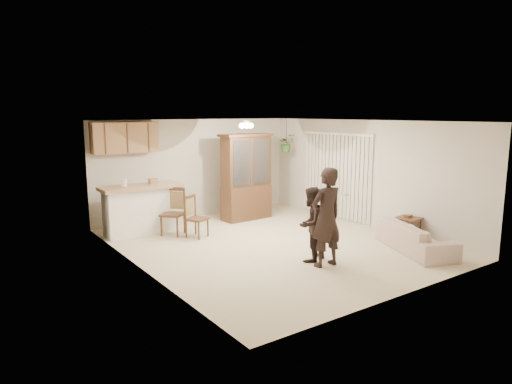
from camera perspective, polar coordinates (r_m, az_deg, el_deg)
floor at (r=9.45m, az=1.91°, el=-6.50°), size 6.50×6.50×0.00m
ceiling at (r=9.07m, az=2.00°, el=8.84°), size 5.50×6.50×0.02m
wall_back at (r=11.91m, az=-7.50°, el=2.99°), size 5.50×0.02×2.50m
wall_front at (r=6.91m, az=18.41°, el=-2.46°), size 5.50×0.02×2.50m
wall_left at (r=7.86m, az=-14.28°, el=-0.81°), size 0.02×6.50×2.50m
wall_right at (r=11.04m, az=13.45°, el=2.25°), size 0.02×6.50×2.50m
breakfast_bar at (r=10.47m, az=-14.11°, el=-2.35°), size 1.60×0.55×1.00m
bar_top at (r=10.37m, az=-14.24°, el=0.62°), size 1.75×0.70×0.08m
upper_cabinets at (r=10.92m, az=-16.08°, el=6.54°), size 1.50×0.34×0.70m
vertical_blinds at (r=11.64m, az=9.98°, el=2.01°), size 0.06×2.30×2.10m
ceiling_fixture at (r=10.16m, az=-1.21°, el=8.39°), size 0.36×0.36×0.20m
hanging_plant at (r=12.40m, az=3.80°, el=6.11°), size 0.43×0.37×0.48m
plant_cord at (r=12.38m, az=3.82°, el=7.61°), size 0.01×0.01×0.65m
sofa at (r=9.43m, az=19.29°, el=-4.80°), size 1.41×2.01×0.73m
adult at (r=8.00m, az=8.78°, el=-2.98°), size 0.66×0.44×1.80m
child at (r=8.30m, az=6.88°, el=-4.06°), size 0.78×0.69×1.35m
china_hutch at (r=11.43m, az=-1.24°, el=1.82°), size 1.39×0.59×2.15m
side_table at (r=10.08m, az=18.43°, el=-4.41°), size 0.52×0.52×0.57m
chair_bar at (r=9.96m, az=-7.38°, el=-4.19°), size 0.54×0.54×0.91m
chair_hutch_left at (r=10.25m, az=-10.34°, el=-3.67°), size 0.64×0.64×1.03m
chair_hutch_right at (r=12.46m, az=-0.30°, el=-1.16°), size 0.61×0.61×0.98m
controller_adult at (r=7.63m, az=10.94°, el=-0.30°), size 0.05×0.15×0.05m
controller_child at (r=8.12m, az=8.85°, el=-3.27°), size 0.07×0.12×0.04m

